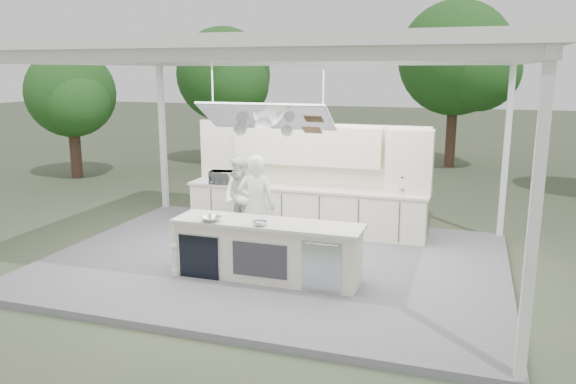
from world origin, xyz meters
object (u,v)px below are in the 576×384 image
(head_chef, at_px, (257,207))
(sous_chef, at_px, (241,197))
(demo_island, at_px, (266,250))
(back_counter, at_px, (305,209))

(head_chef, distance_m, sous_chef, 1.45)
(demo_island, distance_m, sous_chef, 2.48)
(back_counter, bearing_deg, sous_chef, -147.14)
(demo_island, distance_m, head_chef, 1.12)
(demo_island, relative_size, back_counter, 0.61)
(back_counter, xyz_separation_m, sous_chef, (-1.13, -0.73, 0.34))
(demo_island, height_order, sous_chef, sous_chef)
(back_counter, relative_size, head_chef, 2.69)
(back_counter, relative_size, sous_chef, 3.10)
(demo_island, bearing_deg, back_counter, 93.63)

